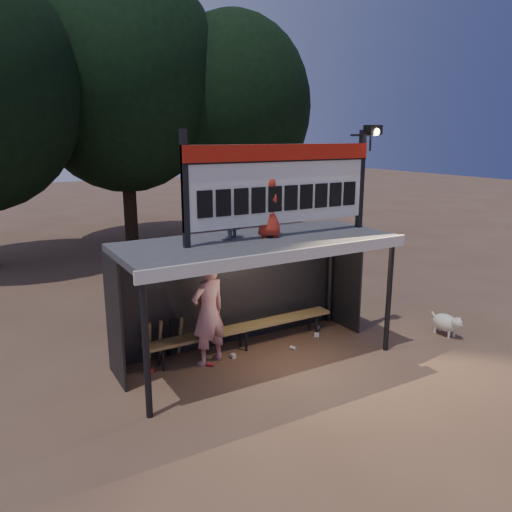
% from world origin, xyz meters
% --- Properties ---
extents(ground, '(80.00, 80.00, 0.00)m').
position_xyz_m(ground, '(0.00, 0.00, 0.00)').
color(ground, brown).
rests_on(ground, ground).
extents(player, '(0.82, 0.64, 1.98)m').
position_xyz_m(player, '(-0.85, 0.32, 0.99)').
color(player, silver).
rests_on(player, ground).
extents(child_a, '(0.59, 0.57, 0.96)m').
position_xyz_m(child_a, '(-0.48, 0.28, 2.80)').
color(child_a, slate).
rests_on(child_a, dugout_shelter).
extents(child_b, '(0.63, 0.55, 1.08)m').
position_xyz_m(child_b, '(0.28, 0.06, 2.86)').
color(child_b, '#B42A1B').
rests_on(child_b, dugout_shelter).
extents(dugout_shelter, '(5.10, 2.08, 2.32)m').
position_xyz_m(dugout_shelter, '(0.00, 0.24, 1.85)').
color(dugout_shelter, '#3C3C3E').
rests_on(dugout_shelter, ground).
extents(scoreboard_assembly, '(4.10, 0.27, 1.99)m').
position_xyz_m(scoreboard_assembly, '(0.56, -0.01, 3.32)').
color(scoreboard_assembly, black).
rests_on(scoreboard_assembly, dugout_shelter).
extents(bench, '(4.00, 0.35, 0.48)m').
position_xyz_m(bench, '(0.00, 0.55, 0.43)').
color(bench, olive).
rests_on(bench, ground).
extents(tree_mid, '(7.22, 7.22, 10.36)m').
position_xyz_m(tree_mid, '(1.00, 11.50, 6.17)').
color(tree_mid, black).
rests_on(tree_mid, ground).
extents(tree_right, '(6.08, 6.08, 8.72)m').
position_xyz_m(tree_right, '(5.00, 10.50, 5.19)').
color(tree_right, '#2F2215').
rests_on(tree_right, ground).
extents(dog, '(0.36, 0.81, 0.49)m').
position_xyz_m(dog, '(4.04, -1.00, 0.28)').
color(dog, silver).
rests_on(dog, ground).
extents(bats, '(0.68, 0.35, 0.84)m').
position_xyz_m(bats, '(-1.52, 0.82, 0.43)').
color(bats, olive).
rests_on(bats, ground).
extents(litter, '(3.97, 0.81, 0.08)m').
position_xyz_m(litter, '(0.19, 0.33, 0.04)').
color(litter, red).
rests_on(litter, ground).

